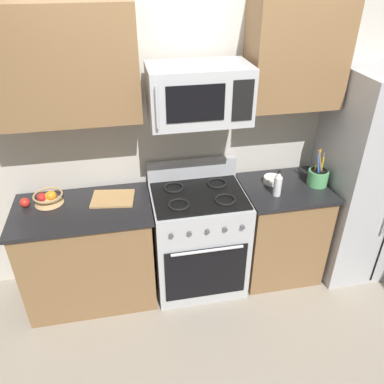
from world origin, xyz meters
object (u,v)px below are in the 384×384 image
(range_oven, at_px, (198,238))
(prep_bowl, at_px, (272,180))
(cutting_board, at_px, (113,198))
(refrigerator, at_px, (372,177))
(utensil_crock, at_px, (318,177))
(bottle_vinegar, at_px, (278,184))
(apple_loose, at_px, (25,203))
(fruit_basket, at_px, (48,198))
(microwave, at_px, (199,94))

(range_oven, bearing_deg, prep_bowl, 7.26)
(range_oven, height_order, prep_bowl, range_oven)
(cutting_board, distance_m, prep_bowl, 1.33)
(refrigerator, xyz_separation_m, cutting_board, (-2.20, 0.10, -0.01))
(range_oven, height_order, refrigerator, refrigerator)
(utensil_crock, relative_size, prep_bowl, 2.16)
(bottle_vinegar, xyz_separation_m, prep_bowl, (0.04, 0.19, -0.07))
(range_oven, relative_size, refrigerator, 0.59)
(range_oven, height_order, apple_loose, range_oven)
(range_oven, xyz_separation_m, prep_bowl, (0.65, 0.08, 0.47))
(utensil_crock, xyz_separation_m, bottle_vinegar, (-0.39, -0.09, 0.03))
(fruit_basket, height_order, bottle_vinegar, bottle_vinegar)
(utensil_crock, xyz_separation_m, apple_loose, (-2.34, 0.12, -0.04))
(fruit_basket, bearing_deg, apple_loose, -173.49)
(refrigerator, bearing_deg, bottle_vinegar, -174.22)
(apple_loose, bearing_deg, range_oven, -4.38)
(refrigerator, relative_size, fruit_basket, 8.21)
(fruit_basket, relative_size, prep_bowl, 1.51)
(apple_loose, height_order, cutting_board, apple_loose)
(microwave, bearing_deg, cutting_board, 175.67)
(range_oven, height_order, bottle_vinegar, bottle_vinegar)
(microwave, relative_size, fruit_basket, 3.15)
(utensil_crock, height_order, cutting_board, utensil_crock)
(refrigerator, height_order, fruit_basket, refrigerator)
(bottle_vinegar, bearing_deg, microwave, 167.59)
(range_oven, bearing_deg, cutting_board, 173.43)
(microwave, bearing_deg, prep_bowl, 4.95)
(utensil_crock, xyz_separation_m, fruit_basket, (-2.17, 0.14, -0.03))
(range_oven, xyz_separation_m, fruit_basket, (-1.16, 0.12, 0.48))
(range_oven, bearing_deg, utensil_crock, -0.86)
(microwave, distance_m, bottle_vinegar, 0.96)
(range_oven, distance_m, cutting_board, 0.81)
(prep_bowl, bearing_deg, range_oven, -172.74)
(utensil_crock, relative_size, apple_loose, 4.30)
(microwave, height_order, fruit_basket, microwave)
(range_oven, bearing_deg, fruit_basket, 174.03)
(microwave, distance_m, apple_loose, 1.55)
(apple_loose, bearing_deg, utensil_crock, -2.86)
(utensil_crock, relative_size, cutting_board, 0.99)
(microwave, xyz_separation_m, cutting_board, (-0.67, 0.05, -0.81))
(refrigerator, relative_size, cutting_board, 5.67)
(refrigerator, bearing_deg, apple_loose, 177.61)
(microwave, relative_size, cutting_board, 2.17)
(refrigerator, bearing_deg, prep_bowl, 173.40)
(refrigerator, relative_size, utensil_crock, 5.72)
(microwave, xyz_separation_m, utensil_crock, (1.01, -0.04, -0.75))
(refrigerator, height_order, bottle_vinegar, refrigerator)
(cutting_board, height_order, prep_bowl, prep_bowl)
(range_oven, height_order, cutting_board, range_oven)
(refrigerator, xyz_separation_m, prep_bowl, (-0.87, 0.10, 0.01))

